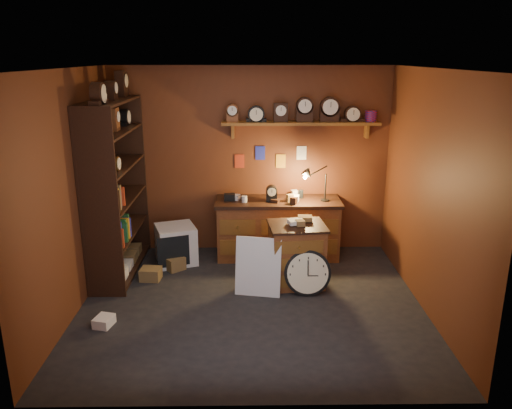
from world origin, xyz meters
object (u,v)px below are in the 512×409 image
object	(u,v)px
shelving_unit	(113,182)
workbench	(278,225)
low_cabinet	(297,252)
big_round_clock	(307,273)

from	to	relation	value
shelving_unit	workbench	xyz separation A→B (m)	(2.18, 0.49, -0.78)
workbench	shelving_unit	bearing A→B (deg)	-167.24
workbench	low_cabinet	distance (m)	0.95
workbench	big_round_clock	bearing A→B (deg)	-76.45
big_round_clock	shelving_unit	bearing A→B (deg)	163.43
workbench	low_cabinet	xyz separation A→B (m)	(0.19, -0.93, -0.04)
shelving_unit	low_cabinet	bearing A→B (deg)	-10.42
workbench	low_cabinet	size ratio (longest dim) A/B	2.01
shelving_unit	big_round_clock	distance (m)	2.76
workbench	low_cabinet	world-z (taller)	workbench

